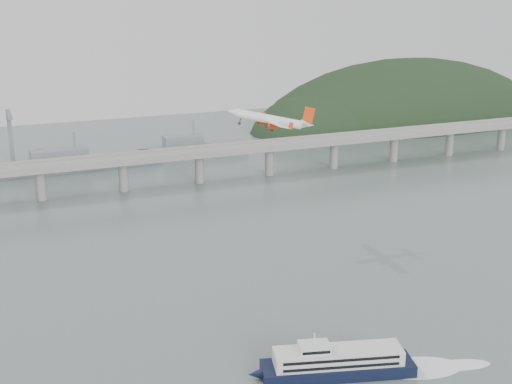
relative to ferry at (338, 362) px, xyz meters
name	(u,v)px	position (x,y,z in m)	size (l,w,h in m)	color
ground	(310,318)	(9.81, 39.34, -4.28)	(900.00, 900.00, 0.00)	slate
bridge	(168,160)	(8.66, 239.34, 13.37)	(800.00, 22.00, 23.90)	gray
headland	(416,139)	(294.99, 371.10, -23.62)	(365.00, 155.00, 156.00)	black
ferry	(338,362)	(0.00, 0.00, 0.00)	(82.12, 30.82, 15.78)	black
airliner	(271,120)	(23.01, 107.76, 60.95)	(43.07, 38.94, 13.08)	white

